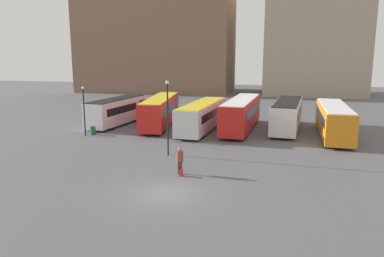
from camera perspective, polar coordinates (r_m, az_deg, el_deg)
ground_plane at (r=21.85m, az=-3.93°, el=-9.80°), size 160.00×160.00×0.00m
building_block_left at (r=82.95m, az=-5.26°, el=13.12°), size 31.87×16.27×21.31m
bus_0 at (r=43.18m, az=-11.26°, el=2.73°), size 3.65×10.00×2.98m
bus_1 at (r=41.93m, az=-4.81°, el=2.81°), size 3.90×12.58×3.17m
bus_2 at (r=39.25m, az=1.61°, el=2.06°), size 3.38×11.74×2.90m
bus_3 at (r=39.76m, az=7.56°, el=2.37°), size 3.35×12.32×3.26m
bus_4 at (r=40.46m, az=14.30°, el=2.13°), size 3.62×11.06×3.08m
bus_5 at (r=38.60m, az=20.78°, el=1.30°), size 2.87×11.76×3.06m
traveler at (r=24.90m, az=-1.88°, el=-4.54°), size 0.51×0.51×1.80m
suitcase at (r=24.65m, az=-1.69°, el=-6.68°), size 0.21×0.32×0.71m
lamp_post_0 at (r=37.58m, az=-16.15°, el=3.23°), size 0.28×0.28×4.83m
lamp_post_1 at (r=29.02m, az=-3.74°, el=2.50°), size 0.28×0.28×5.87m
trash_bin at (r=38.38m, az=-14.86°, el=-0.28°), size 0.52×0.52×0.85m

